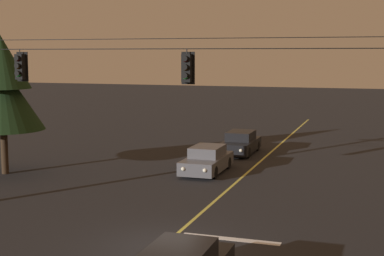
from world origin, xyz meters
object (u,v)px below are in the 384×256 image
at_px(tree_verge_near, 2,87).
at_px(car_oncoming_lead, 207,160).
at_px(traffic_light_leftmost, 20,67).
at_px(traffic_light_left_inner, 187,68).
at_px(car_oncoming_trailing, 240,143).

bearing_deg(tree_verge_near, car_oncoming_lead, 20.11).
relative_size(car_oncoming_lead, tree_verge_near, 0.62).
bearing_deg(traffic_light_leftmost, traffic_light_left_inner, 0.00).
xyz_separation_m(car_oncoming_lead, tree_verge_near, (-9.85, -3.61, 3.85)).
relative_size(traffic_light_leftmost, car_oncoming_lead, 0.28).
height_order(traffic_light_leftmost, tree_verge_near, tree_verge_near).
bearing_deg(traffic_light_left_inner, tree_verge_near, 153.38).
distance_m(traffic_light_left_inner, car_oncoming_lead, 11.10).
xyz_separation_m(car_oncoming_trailing, tree_verge_near, (-10.16, -9.77, 3.85)).
height_order(traffic_light_left_inner, tree_verge_near, tree_verge_near).
height_order(traffic_light_left_inner, car_oncoming_lead, traffic_light_left_inner).
height_order(traffic_light_leftmost, car_oncoming_trailing, traffic_light_leftmost).
xyz_separation_m(traffic_light_leftmost, tree_verge_near, (-5.35, 6.03, -1.20)).
bearing_deg(traffic_light_leftmost, car_oncoming_trailing, 73.07).
distance_m(traffic_light_left_inner, car_oncoming_trailing, 16.70).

